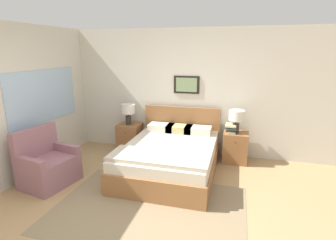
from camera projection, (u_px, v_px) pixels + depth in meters
name	position (u px, v px, depth m)	size (l,w,h in m)	color
ground_plane	(128.00, 221.00, 3.42)	(16.00, 16.00, 0.00)	tan
wall_back	(176.00, 92.00, 5.55)	(6.81, 0.09, 2.60)	beige
wall_left	(42.00, 98.00, 4.87)	(0.08, 5.01, 2.60)	beige
area_rug_main	(149.00, 208.00, 3.70)	(2.66, 1.87, 0.01)	#897556
bed	(170.00, 157.00, 4.74)	(1.60, 2.09, 1.01)	#936038
armchair	(47.00, 166.00, 4.32)	(0.80, 0.91, 0.94)	#8E606B
nightstand_near_window	(130.00, 137.00, 5.77)	(0.47, 0.47, 0.61)	#936038
nightstand_by_door	(235.00, 147.00, 5.20)	(0.47, 0.47, 0.61)	#936038
table_lamp_near_window	(128.00, 110.00, 5.60)	(0.30, 0.30, 0.44)	#2D2823
table_lamp_by_door	(237.00, 117.00, 5.03)	(0.30, 0.30, 0.44)	#2D2823
book_thick_bottom	(231.00, 132.00, 5.10)	(0.19, 0.30, 0.04)	beige
book_hardcover_middle	(231.00, 130.00, 5.09)	(0.18, 0.26, 0.03)	#232328
book_novel_upper	(231.00, 128.00, 5.08)	(0.22, 0.22, 0.03)	#4C7551
book_slim_near_top	(231.00, 127.00, 5.07)	(0.21, 0.22, 0.03)	#232328
book_paperback_top	(231.00, 125.00, 5.06)	(0.21, 0.28, 0.03)	beige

